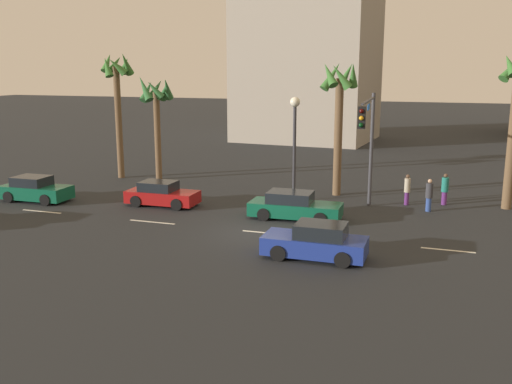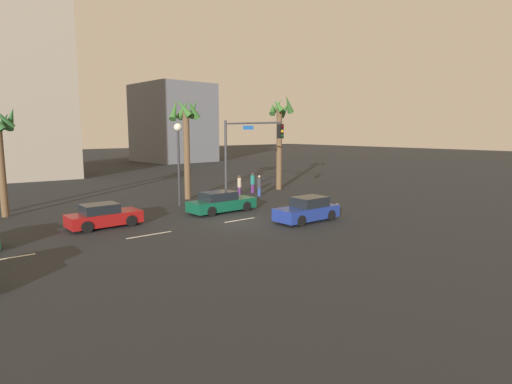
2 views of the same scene
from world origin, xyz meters
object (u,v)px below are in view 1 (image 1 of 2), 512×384
at_px(pedestrian_2, 429,195).
at_px(palm_tree_0, 339,100).
at_px(streetlamp, 295,128).
at_px(traffic_signal, 369,133).
at_px(car_4, 294,206).
at_px(car_2, 162,194).
at_px(palm_tree_3, 117,86).
at_px(car_0, 35,190).
at_px(palm_tree_2, 156,103).
at_px(car_1, 316,242).
at_px(pedestrian_1, 445,189).
at_px(pedestrian_0, 407,189).

xyz_separation_m(pedestrian_2, palm_tree_0, (-5.39, 2.45, 4.72)).
height_order(streetlamp, pedestrian_2, streetlamp).
bearing_deg(traffic_signal, car_4, -151.06).
distance_m(car_2, palm_tree_3, 10.73).
relative_size(car_0, car_2, 1.01).
bearing_deg(palm_tree_2, car_1, -42.65).
relative_size(car_2, pedestrian_2, 2.27).
relative_size(pedestrian_1, pedestrian_2, 1.01).
xyz_separation_m(pedestrian_1, palm_tree_3, (-21.31, 1.26, 5.33)).
xyz_separation_m(car_0, palm_tree_3, (0.87, 7.75, 5.59)).
distance_m(car_1, palm_tree_0, 12.89).
height_order(car_2, traffic_signal, traffic_signal).
distance_m(car_0, palm_tree_0, 18.21).
height_order(pedestrian_1, palm_tree_0, palm_tree_0).
relative_size(pedestrian_0, pedestrian_2, 0.99).
distance_m(traffic_signal, pedestrian_2, 4.92).
distance_m(car_1, traffic_signal, 8.32).
height_order(car_2, pedestrian_0, pedestrian_0).
relative_size(car_2, pedestrian_0, 2.31).
distance_m(traffic_signal, palm_tree_0, 5.14).
relative_size(pedestrian_0, palm_tree_3, 0.20).
relative_size(traffic_signal, pedestrian_1, 3.63).
distance_m(car_2, palm_tree_2, 9.00).
distance_m(streetlamp, pedestrian_2, 8.07).
bearing_deg(car_4, pedestrian_1, 38.07).
xyz_separation_m(car_4, pedestrian_1, (7.14, 5.59, 0.28)).
distance_m(car_1, car_4, 6.10).
distance_m(streetlamp, pedestrian_0, 7.07).
bearing_deg(pedestrian_1, palm_tree_3, 176.61).
xyz_separation_m(streetlamp, pedestrian_0, (6.19, 1.09, -3.24)).
xyz_separation_m(car_1, pedestrian_1, (4.75, 11.21, 0.25)).
distance_m(car_0, streetlamp, 15.19).
relative_size(streetlamp, pedestrian_1, 3.36).
xyz_separation_m(car_1, streetlamp, (-3.42, 9.40, 3.49)).
distance_m(car_2, pedestrian_1, 15.69).
xyz_separation_m(pedestrian_2, palm_tree_3, (-20.54, 3.11, 5.33)).
xyz_separation_m(traffic_signal, pedestrian_1, (3.82, 3.76, -3.34)).
bearing_deg(car_1, pedestrian_2, 66.99).
distance_m(traffic_signal, pedestrian_0, 4.89).
bearing_deg(pedestrian_1, car_1, -112.95).
distance_m(car_1, pedestrian_0, 10.86).
bearing_deg(car_2, car_0, -169.77).
bearing_deg(car_1, traffic_signal, 82.94).
bearing_deg(palm_tree_2, palm_tree_3, -173.12).
bearing_deg(car_2, palm_tree_0, 33.70).
bearing_deg(traffic_signal, streetlamp, 155.76).
bearing_deg(car_0, pedestrian_2, 12.25).
bearing_deg(car_0, palm_tree_0, 23.90).
relative_size(car_4, palm_tree_0, 0.59).
bearing_deg(pedestrian_2, palm_tree_3, 171.40).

